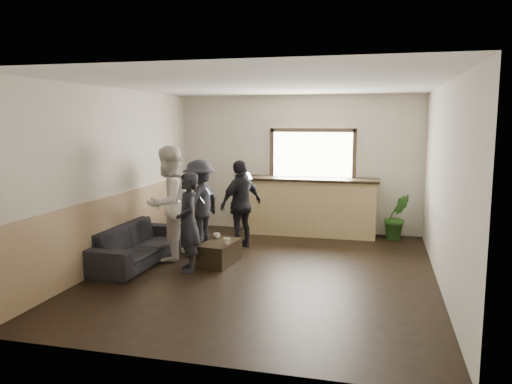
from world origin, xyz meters
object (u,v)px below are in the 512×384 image
(coffee_table, at_px, (220,253))
(person_b, at_px, (169,203))
(cup_a, at_px, (217,236))
(person_c, at_px, (200,203))
(potted_plant, at_px, (397,217))
(person_d, at_px, (241,204))
(bar_counter, at_px, (310,203))
(sofa, at_px, (136,244))
(cup_b, at_px, (227,241))
(person_a, at_px, (188,222))

(coffee_table, relative_size, person_b, 0.43)
(cup_a, height_order, person_c, person_c)
(potted_plant, bearing_deg, person_d, -154.27)
(person_d, bearing_deg, coffee_table, 29.11)
(bar_counter, height_order, cup_a, bar_counter)
(sofa, bearing_deg, cup_b, -83.41)
(cup_a, bearing_deg, sofa, -158.96)
(coffee_table, bearing_deg, cup_b, -34.32)
(sofa, xyz_separation_m, person_c, (0.61, 1.32, 0.48))
(person_b, distance_m, person_c, 1.05)
(person_b, bearing_deg, coffee_table, 103.13)
(sofa, xyz_separation_m, potted_plant, (4.13, 2.66, 0.14))
(coffee_table, height_order, cup_a, cup_a)
(cup_a, xyz_separation_m, person_a, (-0.22, -0.69, 0.35))
(sofa, distance_m, person_c, 1.53)
(potted_plant, relative_size, person_b, 0.47)
(person_a, bearing_deg, cup_b, 94.74)
(potted_plant, bearing_deg, cup_b, -136.30)
(bar_counter, relative_size, sofa, 1.28)
(coffee_table, bearing_deg, person_d, 87.49)
(bar_counter, height_order, coffee_table, bar_counter)
(person_c, bearing_deg, person_b, 7.36)
(coffee_table, bearing_deg, sofa, -169.79)
(cup_b, bearing_deg, person_a, -143.93)
(person_c, relative_size, person_d, 1.00)
(cup_a, height_order, person_a, person_a)
(cup_a, relative_size, cup_b, 1.12)
(person_b, xyz_separation_m, person_d, (0.93, 1.05, -0.15))
(sofa, height_order, person_d, person_d)
(person_b, bearing_deg, cup_a, 119.59)
(coffee_table, height_order, person_b, person_b)
(bar_counter, bearing_deg, potted_plant, -1.56)
(bar_counter, bearing_deg, person_b, -129.41)
(person_a, height_order, person_d, person_d)
(person_d, bearing_deg, cup_b, 36.64)
(person_d, bearing_deg, potted_plant, 147.36)
(bar_counter, xyz_separation_m, person_a, (-1.45, -2.93, 0.12))
(potted_plant, xyz_separation_m, person_c, (-3.52, -1.34, 0.34))
(cup_b, distance_m, person_c, 1.53)
(cup_b, bearing_deg, sofa, -174.74)
(potted_plant, relative_size, person_a, 0.59)
(person_d, bearing_deg, person_c, -57.12)
(person_d, bearing_deg, sofa, -14.62)
(cup_b, bearing_deg, coffee_table, 145.68)
(cup_a, xyz_separation_m, cup_b, (0.28, -0.33, 0.00))
(cup_a, height_order, cup_b, cup_b)
(sofa, distance_m, person_d, 1.99)
(potted_plant, height_order, person_d, person_d)
(person_a, relative_size, person_b, 0.81)
(bar_counter, xyz_separation_m, person_b, (-1.99, -2.42, 0.30))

